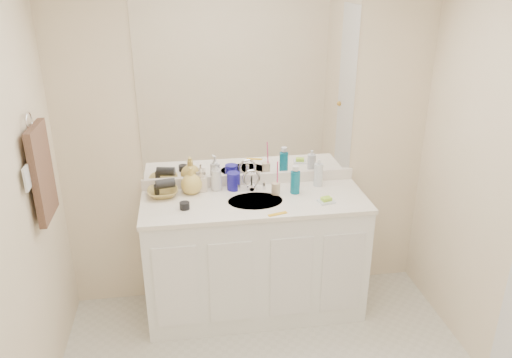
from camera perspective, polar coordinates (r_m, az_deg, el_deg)
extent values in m
cube|color=#F8E5C2|center=(3.49, -0.80, 4.32)|extent=(2.60, 0.02, 2.40)
cube|color=white|center=(3.57, -0.12, -8.98)|extent=(1.50, 0.55, 0.85)
cube|color=white|center=(3.36, -0.13, -2.59)|extent=(1.52, 0.57, 0.03)
cube|color=white|center=(3.57, -0.75, -0.02)|extent=(1.52, 0.03, 0.08)
cylinder|color=#B3B19D|center=(3.34, -0.08, -2.68)|extent=(0.37, 0.37, 0.02)
cylinder|color=silver|center=(3.47, -0.52, -0.43)|extent=(0.02, 0.02, 0.11)
cube|color=white|center=(3.38, -0.82, 10.08)|extent=(1.48, 0.01, 1.20)
cylinder|color=#19148C|center=(3.48, -2.57, -0.23)|extent=(0.10, 0.10, 0.13)
cylinder|color=beige|center=(3.42, 2.27, -1.09)|extent=(0.06, 0.06, 0.08)
cylinder|color=#E33B7A|center=(3.38, 2.47, 0.62)|extent=(0.02, 0.04, 0.19)
cylinder|color=#0A6580|center=(3.43, 4.50, -0.38)|extent=(0.08, 0.08, 0.16)
cylinder|color=silver|center=(3.56, 7.13, 0.47)|extent=(0.07, 0.07, 0.16)
cube|color=white|center=(3.34, 8.02, -2.55)|extent=(0.12, 0.10, 0.01)
cube|color=#A8E237|center=(3.34, 8.04, -2.26)|extent=(0.07, 0.06, 0.02)
cube|color=gold|center=(3.16, 2.49, -4.01)|extent=(0.13, 0.06, 0.01)
cylinder|color=black|center=(3.25, -8.16, -3.03)|extent=(0.08, 0.08, 0.05)
imported|color=silver|center=(3.47, -4.55, 0.33)|extent=(0.10, 0.10, 0.21)
imported|color=beige|center=(3.48, -6.23, -0.16)|extent=(0.07, 0.07, 0.15)
imported|color=#DBBA55|center=(3.44, -7.41, -0.14)|extent=(0.16, 0.16, 0.19)
imported|color=#A78B43|center=(3.45, -10.59, -1.53)|extent=(0.22, 0.22, 0.05)
cylinder|color=black|center=(3.43, -10.33, -0.53)|extent=(0.14, 0.09, 0.06)
torus|color=silver|center=(2.97, -24.52, 6.01)|extent=(0.01, 0.11, 0.11)
cube|color=#3E2A21|center=(3.05, -23.26, 0.67)|extent=(0.04, 0.32, 0.55)
cube|color=white|center=(2.86, -24.72, 0.08)|extent=(0.01, 0.08, 0.13)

